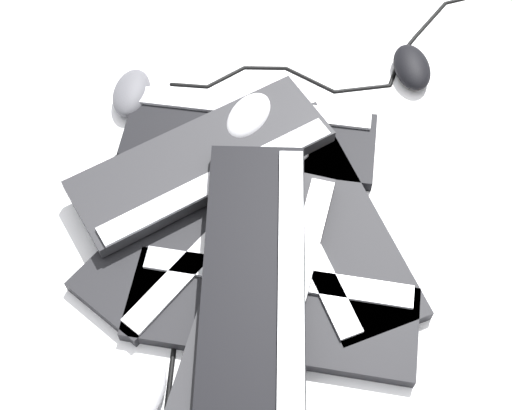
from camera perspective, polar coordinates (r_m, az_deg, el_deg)
The scene contains 14 objects.
ground_plane at distance 1.20m, azimuth -0.47°, elevation 0.29°, with size 3.20×3.20×0.00m, color white.
keyboard_0 at distance 1.26m, azimuth -0.51°, elevation 5.55°, with size 0.34×0.46×0.03m.
keyboard_1 at distance 1.17m, azimuth -4.76°, elevation -1.10°, with size 0.36×0.45×0.03m.
keyboard_2 at distance 1.10m, azimuth 1.30°, elevation -8.56°, with size 0.35×0.46×0.03m.
keyboard_3 at distance 1.18m, azimuth 5.63°, elevation -0.89°, with size 0.44×0.16×0.03m.
keyboard_4 at distance 1.08m, azimuth 0.24°, elevation -6.92°, with size 0.45×0.37×0.03m.
keyboard_5 at distance 1.06m, azimuth 0.00°, elevation -5.33°, with size 0.46×0.30×0.03m.
keyboard_6 at distance 1.20m, azimuth -4.29°, elevation 3.48°, with size 0.23×0.46×0.03m.
mouse_0 at distance 1.39m, azimuth 12.36°, elevation 10.73°, with size 0.11×0.07×0.04m, color black.
mouse_1 at distance 1.24m, azimuth -0.58°, elevation 7.08°, with size 0.11×0.07×0.04m, color #B7B7BC.
mouse_2 at distance 1.06m, azimuth -9.29°, elevation -14.78°, with size 0.11×0.07×0.04m, color #B7B7BC.
mouse_3 at distance 1.34m, azimuth -9.93°, elevation 8.83°, with size 0.11×0.07×0.04m, color #4C4C51.
cable_0 at distance 1.44m, azimuth 10.12°, elevation 12.56°, with size 0.17×0.86×0.01m.
cable_1 at distance 1.18m, azimuth -7.97°, elevation -1.97°, with size 0.57×0.15×0.01m.
Camera 1 is at (-0.60, 0.21, 1.02)m, focal length 50.00 mm.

